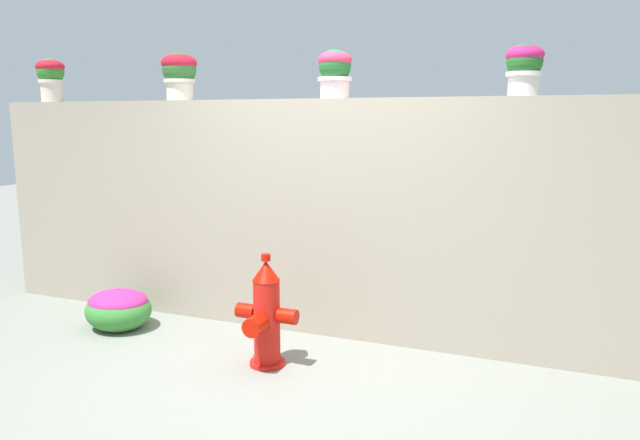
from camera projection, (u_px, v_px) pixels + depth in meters
name	position (u px, v px, depth m)	size (l,w,h in m)	color
ground_plane	(273.00, 389.00, 3.95)	(24.00, 24.00, 0.00)	gray
stone_wall	(336.00, 218.00, 4.89)	(6.68, 0.35, 1.93)	#A39684
potted_plant_0	(51.00, 75.00, 5.79)	(0.27, 0.27, 0.43)	beige
potted_plant_1	(179.00, 72.00, 5.22)	(0.31, 0.31, 0.42)	beige
potted_plant_2	(335.00, 70.00, 4.69)	(0.27, 0.27, 0.38)	silver
potted_plant_3	(524.00, 65.00, 4.16)	(0.26, 0.26, 0.37)	silver
fire_hydrant	(266.00, 316.00, 4.25)	(0.47, 0.38, 0.83)	red
flower_bush_left	(118.00, 308.00, 5.05)	(0.57, 0.51, 0.35)	#378433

